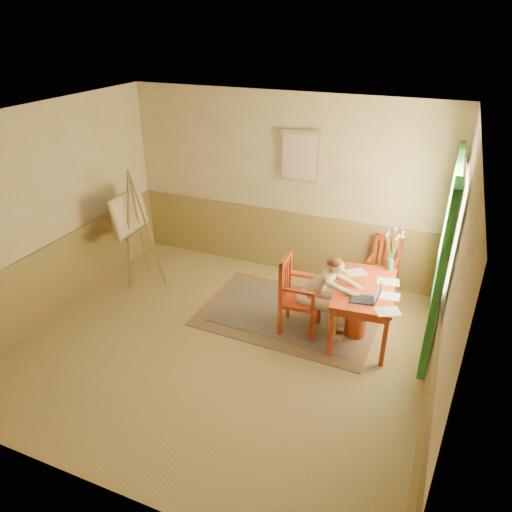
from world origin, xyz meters
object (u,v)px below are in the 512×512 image
at_px(easel, 132,217).
at_px(chair_back, 383,268).
at_px(chair_left, 297,295).
at_px(figure, 323,292).
at_px(table, 364,293).
at_px(laptop, 367,297).

bearing_deg(easel, chair_back, 15.32).
distance_m(chair_left, figure, 0.35).
bearing_deg(chair_left, table, 14.00).
height_order(table, chair_back, chair_back).
height_order(chair_back, easel, easel).
height_order(table, figure, figure).
height_order(chair_back, figure, figure).
xyz_separation_m(chair_left, figure, (0.33, 0.03, 0.10)).
bearing_deg(table, figure, -159.95).
relative_size(chair_left, laptop, 2.77).
height_order(chair_left, laptop, chair_left).
relative_size(table, chair_left, 1.20).
bearing_deg(easel, figure, -5.09).
distance_m(chair_left, chair_back, 1.56).
bearing_deg(chair_left, chair_back, 54.69).
distance_m(table, figure, 0.52).
height_order(figure, easel, easel).
bearing_deg(chair_back, laptop, -90.21).
bearing_deg(table, easel, 178.55).
distance_m(chair_left, laptop, 0.94).
height_order(chair_left, chair_back, chair_left).
distance_m(figure, easel, 3.06).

